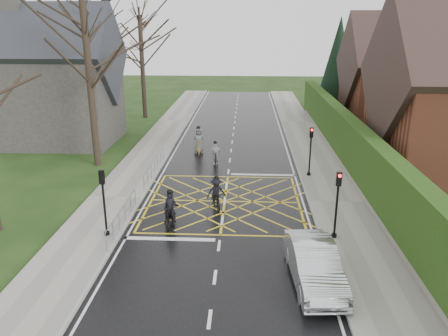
# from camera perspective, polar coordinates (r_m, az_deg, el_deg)

# --- Properties ---
(ground) EXTENTS (120.00, 120.00, 0.00)m
(ground) POSITION_cam_1_polar(r_m,az_deg,el_deg) (23.83, 0.08, -4.38)
(ground) COLOR black
(ground) RESTS_ON ground
(road) EXTENTS (9.00, 80.00, 0.01)m
(road) POSITION_cam_1_polar(r_m,az_deg,el_deg) (23.83, 0.08, -4.37)
(road) COLOR black
(road) RESTS_ON ground
(sidewalk_right) EXTENTS (3.00, 80.00, 0.15)m
(sidewalk_right) POSITION_cam_1_polar(r_m,az_deg,el_deg) (24.28, 14.41, -4.36)
(sidewalk_right) COLOR gray
(sidewalk_right) RESTS_ON ground
(sidewalk_left) EXTENTS (3.00, 80.00, 0.15)m
(sidewalk_left) POSITION_cam_1_polar(r_m,az_deg,el_deg) (24.81, -13.92, -3.82)
(sidewalk_left) COLOR gray
(sidewalk_left) RESTS_ON ground
(stone_wall) EXTENTS (0.50, 38.00, 0.70)m
(stone_wall) POSITION_cam_1_polar(r_m,az_deg,el_deg) (30.08, 15.58, 0.53)
(stone_wall) COLOR slate
(stone_wall) RESTS_ON ground
(hedge) EXTENTS (0.90, 38.00, 2.80)m
(hedge) POSITION_cam_1_polar(r_m,az_deg,el_deg) (29.61, 15.87, 3.75)
(hedge) COLOR #18330D
(hedge) RESTS_ON stone_wall
(house_far) EXTENTS (9.80, 8.80, 10.30)m
(house_far) POSITION_cam_1_polar(r_m,az_deg,el_deg) (42.51, 22.04, 10.50)
(house_far) COLOR brown
(house_far) RESTS_ON ground
(conifer) EXTENTS (4.60, 4.60, 10.00)m
(conifer) POSITION_cam_1_polar(r_m,az_deg,el_deg) (49.10, 14.63, 12.86)
(conifer) COLOR black
(conifer) RESTS_ON ground
(church) EXTENTS (8.80, 7.80, 11.00)m
(church) POSITION_cam_1_polar(r_m,az_deg,el_deg) (37.21, -20.61, 10.60)
(church) COLOR #2D2B28
(church) RESTS_ON ground
(tree_near) EXTENTS (9.24, 9.24, 11.44)m
(tree_near) POSITION_cam_1_polar(r_m,az_deg,el_deg) (29.75, -17.52, 15.04)
(tree_near) COLOR black
(tree_near) RESTS_ON ground
(tree_mid) EXTENTS (10.08, 10.08, 12.48)m
(tree_mid) POSITION_cam_1_polar(r_m,az_deg,el_deg) (37.63, -14.87, 16.90)
(tree_mid) COLOR black
(tree_mid) RESTS_ON ground
(tree_far) EXTENTS (8.40, 8.40, 10.40)m
(tree_far) POSITION_cam_1_polar(r_m,az_deg,el_deg) (45.21, -10.76, 15.49)
(tree_far) COLOR black
(tree_far) RESTS_ON ground
(railing_south) EXTENTS (0.05, 5.04, 1.03)m
(railing_south) POSITION_cam_1_polar(r_m,az_deg,el_deg) (21.08, -13.19, -5.73)
(railing_south) COLOR slate
(railing_south) RESTS_ON ground
(railing_north) EXTENTS (0.05, 6.04, 1.03)m
(railing_north) POSITION_cam_1_polar(r_m,az_deg,el_deg) (27.88, -9.09, 0.53)
(railing_north) COLOR slate
(railing_north) RESTS_ON ground
(traffic_light_ne) EXTENTS (0.24, 0.31, 3.21)m
(traffic_light_ne) POSITION_cam_1_polar(r_m,az_deg,el_deg) (27.51, 11.20, 2.07)
(traffic_light_ne) COLOR black
(traffic_light_ne) RESTS_ON ground
(traffic_light_se) EXTENTS (0.24, 0.31, 3.21)m
(traffic_light_se) POSITION_cam_1_polar(r_m,az_deg,el_deg) (19.71, 14.50, -4.80)
(traffic_light_se) COLOR black
(traffic_light_se) RESTS_ON ground
(traffic_light_sw) EXTENTS (0.24, 0.31, 3.21)m
(traffic_light_sw) POSITION_cam_1_polar(r_m,az_deg,el_deg) (20.00, -15.37, -4.52)
(traffic_light_sw) COLOR black
(traffic_light_sw) RESTS_ON ground
(cyclist_rear) EXTENTS (0.69, 1.88, 1.81)m
(cyclist_rear) POSITION_cam_1_polar(r_m,az_deg,el_deg) (21.08, -7.06, -5.94)
(cyclist_rear) COLOR black
(cyclist_rear) RESTS_ON ground
(cyclist_back) EXTENTS (0.97, 1.73, 1.67)m
(cyclist_back) POSITION_cam_1_polar(r_m,az_deg,el_deg) (21.31, -6.92, -5.53)
(cyclist_back) COLOR black
(cyclist_back) RESTS_ON ground
(cyclist_mid) EXTENTS (1.16, 1.89, 1.74)m
(cyclist_mid) POSITION_cam_1_polar(r_m,az_deg,el_deg) (22.91, -1.01, -3.62)
(cyclist_mid) COLOR black
(cyclist_mid) RESTS_ON ground
(cyclist_front) EXTENTS (0.91, 1.67, 1.64)m
(cyclist_front) POSITION_cam_1_polar(r_m,az_deg,el_deg) (29.88, -1.15, 1.61)
(cyclist_front) COLOR black
(cyclist_front) RESTS_ON ground
(cyclist_lead) EXTENTS (1.08, 2.20, 2.05)m
(cyclist_lead) POSITION_cam_1_polar(r_m,az_deg,el_deg) (32.57, -3.34, 3.20)
(cyclist_lead) COLOR #C58418
(cyclist_lead) RESTS_ON ground
(car) EXTENTS (1.94, 4.70, 1.51)m
(car) POSITION_cam_1_polar(r_m,az_deg,el_deg) (16.82, 11.73, -12.24)
(car) COLOR silver
(car) RESTS_ON ground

